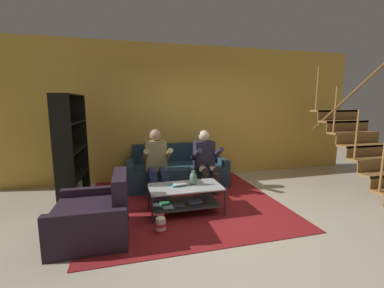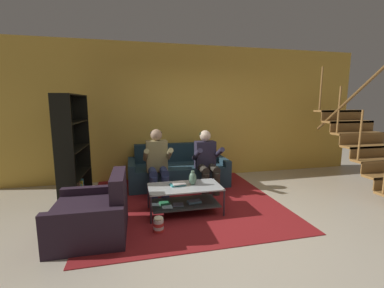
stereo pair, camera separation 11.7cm
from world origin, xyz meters
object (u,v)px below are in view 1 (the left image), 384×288
(armchair, at_px, (95,217))
(popcorn_tub, at_px, (161,225))
(book_stack, at_px, (179,184))
(vase, at_px, (193,178))
(person_seated_left, at_px, (157,160))
(coffee_table, at_px, (185,195))
(couch, at_px, (176,171))
(person_seated_right, at_px, (206,159))
(bookshelf, at_px, (69,161))

(armchair, distance_m, popcorn_tub, 0.83)
(book_stack, distance_m, popcorn_tub, 0.76)
(vase, xyz_separation_m, armchair, (-1.39, -0.45, -0.26))
(person_seated_left, distance_m, book_stack, 0.88)
(book_stack, bearing_deg, coffee_table, -32.41)
(person_seated_left, bearing_deg, couch, 48.87)
(popcorn_tub, bearing_deg, book_stack, 57.78)
(coffee_table, xyz_separation_m, book_stack, (-0.09, 0.06, 0.16))
(person_seated_left, xyz_separation_m, vase, (0.45, -0.84, -0.13))
(vase, bearing_deg, person_seated_right, 60.52)
(person_seated_right, bearing_deg, vase, -119.48)
(person_seated_right, relative_size, book_stack, 4.61)
(coffee_table, height_order, bookshelf, bookshelf)
(person_seated_right, bearing_deg, coffee_table, -124.93)
(couch, distance_m, popcorn_tub, 2.03)
(person_seated_left, bearing_deg, book_stack, -74.40)
(person_seated_right, height_order, book_stack, person_seated_right)
(person_seated_left, relative_size, vase, 5.38)
(person_seated_left, bearing_deg, vase, -61.72)
(couch, xyz_separation_m, popcorn_tub, (-0.60, -1.93, -0.16))
(bookshelf, bearing_deg, person_seated_right, 0.09)
(vase, bearing_deg, coffee_table, -165.96)
(vase, xyz_separation_m, book_stack, (-0.22, 0.02, -0.08))
(armchair, bearing_deg, popcorn_tub, -7.50)
(couch, bearing_deg, coffee_table, -95.90)
(bookshelf, height_order, popcorn_tub, bookshelf)
(couch, xyz_separation_m, coffee_table, (-0.15, -1.41, 0.01))
(couch, height_order, armchair, couch)
(person_seated_right, height_order, armchair, person_seated_right)
(person_seated_left, distance_m, bookshelf, 1.44)
(couch, xyz_separation_m, vase, (-0.01, -1.37, 0.25))
(book_stack, xyz_separation_m, bookshelf, (-1.66, 0.81, 0.29))
(coffee_table, distance_m, armchair, 1.33)
(couch, xyz_separation_m, person_seated_right, (0.46, -0.53, 0.36))
(vase, distance_m, armchair, 1.49)
(person_seated_right, height_order, popcorn_tub, person_seated_right)
(person_seated_right, relative_size, bookshelf, 0.64)
(book_stack, relative_size, popcorn_tub, 1.17)
(book_stack, height_order, bookshelf, bookshelf)
(armchair, xyz_separation_m, popcorn_tub, (0.80, -0.11, -0.15))
(couch, xyz_separation_m, person_seated_left, (-0.46, -0.53, 0.38))
(couch, relative_size, bookshelf, 1.09)
(book_stack, relative_size, armchair, 0.26)
(person_seated_left, relative_size, person_seated_right, 1.04)
(couch, relative_size, coffee_table, 1.80)
(person_seated_right, distance_m, vase, 0.97)
(vase, bearing_deg, person_seated_left, 118.28)
(bookshelf, bearing_deg, coffee_table, -26.35)
(couch, bearing_deg, vase, -90.43)
(book_stack, relative_size, bookshelf, 0.14)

